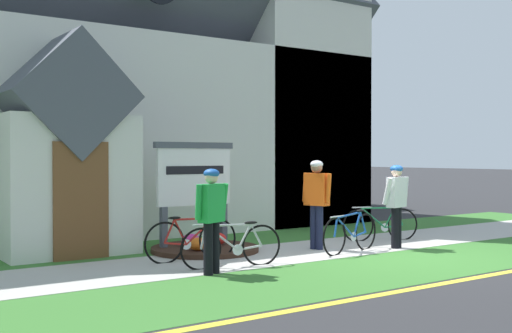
{
  "coord_description": "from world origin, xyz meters",
  "views": [
    {
      "loc": [
        -8.77,
        -7.95,
        1.84
      ],
      "look_at": [
        -0.88,
        3.32,
        1.62
      ],
      "focal_mm": 44.26,
      "sensor_mm": 36.0,
      "label": 1
    }
  ],
  "objects_px": {
    "bicycle_green": "(351,233)",
    "cyclist_in_orange_jersey": "(212,213)",
    "church_sign": "(194,179)",
    "roadside_conifer": "(305,89)",
    "bicycle_yellow": "(232,245)",
    "bicycle_black": "(381,224)",
    "cyclist_in_red_jersey": "(396,200)",
    "bicycle_white": "(191,239)",
    "cyclist_in_green_jersey": "(317,197)"
  },
  "relations": [
    {
      "from": "bicycle_black",
      "to": "bicycle_green",
      "type": "height_order",
      "value": "bicycle_green"
    },
    {
      "from": "bicycle_white",
      "to": "roadside_conifer",
      "type": "xyz_separation_m",
      "value": [
        9.27,
        8.15,
        3.89
      ]
    },
    {
      "from": "church_sign",
      "to": "bicycle_green",
      "type": "bearing_deg",
      "value": -42.7
    },
    {
      "from": "bicycle_yellow",
      "to": "bicycle_green",
      "type": "relative_size",
      "value": 1.0
    },
    {
      "from": "church_sign",
      "to": "bicycle_white",
      "type": "bearing_deg",
      "value": -121.73
    },
    {
      "from": "bicycle_black",
      "to": "roadside_conifer",
      "type": "bearing_deg",
      "value": 60.71
    },
    {
      "from": "bicycle_white",
      "to": "cyclist_in_orange_jersey",
      "type": "xyz_separation_m",
      "value": [
        -0.35,
        -1.28,
        0.58
      ]
    },
    {
      "from": "roadside_conifer",
      "to": "cyclist_in_green_jersey",
      "type": "bearing_deg",
      "value": -128.18
    },
    {
      "from": "bicycle_green",
      "to": "cyclist_in_green_jersey",
      "type": "distance_m",
      "value": 0.98
    },
    {
      "from": "bicycle_black",
      "to": "bicycle_green",
      "type": "distance_m",
      "value": 1.9
    },
    {
      "from": "bicycle_yellow",
      "to": "cyclist_in_red_jersey",
      "type": "distance_m",
      "value": 3.89
    },
    {
      "from": "church_sign",
      "to": "bicycle_yellow",
      "type": "distance_m",
      "value": 2.42
    },
    {
      "from": "bicycle_black",
      "to": "cyclist_in_red_jersey",
      "type": "bearing_deg",
      "value": -120.96
    },
    {
      "from": "bicycle_black",
      "to": "bicycle_white",
      "type": "height_order",
      "value": "bicycle_white"
    },
    {
      "from": "bicycle_yellow",
      "to": "cyclist_in_green_jersey",
      "type": "bearing_deg",
      "value": 16.39
    },
    {
      "from": "bicycle_white",
      "to": "cyclist_in_red_jersey",
      "type": "xyz_separation_m",
      "value": [
        4.09,
        -1.02,
        0.59
      ]
    },
    {
      "from": "bicycle_yellow",
      "to": "cyclist_in_orange_jersey",
      "type": "bearing_deg",
      "value": -150.64
    },
    {
      "from": "bicycle_yellow",
      "to": "roadside_conifer",
      "type": "distance_m",
      "value": 13.39
    },
    {
      "from": "bicycle_black",
      "to": "bicycle_white",
      "type": "distance_m",
      "value": 4.69
    },
    {
      "from": "cyclist_in_red_jersey",
      "to": "bicycle_white",
      "type": "bearing_deg",
      "value": 165.99
    },
    {
      "from": "cyclist_in_green_jersey",
      "to": "cyclist_in_orange_jersey",
      "type": "height_order",
      "value": "cyclist_in_green_jersey"
    },
    {
      "from": "cyclist_in_green_jersey",
      "to": "cyclist_in_red_jersey",
      "type": "distance_m",
      "value": 1.61
    },
    {
      "from": "bicycle_yellow",
      "to": "bicycle_black",
      "type": "height_order",
      "value": "bicycle_black"
    },
    {
      "from": "bicycle_white",
      "to": "bicycle_green",
      "type": "bearing_deg",
      "value": -16.42
    },
    {
      "from": "bicycle_black",
      "to": "roadside_conifer",
      "type": "relative_size",
      "value": 0.26
    },
    {
      "from": "bicycle_black",
      "to": "church_sign",
      "type": "bearing_deg",
      "value": 162.85
    },
    {
      "from": "roadside_conifer",
      "to": "bicycle_green",
      "type": "bearing_deg",
      "value": -124.85
    },
    {
      "from": "church_sign",
      "to": "cyclist_in_orange_jersey",
      "type": "relative_size",
      "value": 1.28
    },
    {
      "from": "cyclist_in_orange_jersey",
      "to": "cyclist_in_green_jersey",
      "type": "bearing_deg",
      "value": 19.14
    },
    {
      "from": "bicycle_green",
      "to": "cyclist_in_orange_jersey",
      "type": "height_order",
      "value": "cyclist_in_orange_jersey"
    },
    {
      "from": "bicycle_white",
      "to": "cyclist_in_green_jersey",
      "type": "bearing_deg",
      "value": -4.8
    },
    {
      "from": "bicycle_white",
      "to": "bicycle_yellow",
      "type": "bearing_deg",
      "value": -75.33
    },
    {
      "from": "bicycle_yellow",
      "to": "cyclist_in_orange_jersey",
      "type": "xyz_separation_m",
      "value": [
        -0.6,
        -0.34,
        0.6
      ]
    },
    {
      "from": "cyclist_in_red_jersey",
      "to": "roadside_conifer",
      "type": "xyz_separation_m",
      "value": [
        5.18,
        9.17,
        3.3
      ]
    },
    {
      "from": "church_sign",
      "to": "bicycle_yellow",
      "type": "xyz_separation_m",
      "value": [
        -0.49,
        -2.14,
        -1.02
      ]
    },
    {
      "from": "cyclist_in_orange_jersey",
      "to": "church_sign",
      "type": "bearing_deg",
      "value": 66.21
    },
    {
      "from": "church_sign",
      "to": "bicycle_black",
      "type": "xyz_separation_m",
      "value": [
        3.95,
        -1.22,
        -1.02
      ]
    },
    {
      "from": "bicycle_yellow",
      "to": "bicycle_white",
      "type": "distance_m",
      "value": 0.97
    },
    {
      "from": "church_sign",
      "to": "cyclist_in_red_jersey",
      "type": "distance_m",
      "value": 4.04
    },
    {
      "from": "bicycle_black",
      "to": "cyclist_in_orange_jersey",
      "type": "distance_m",
      "value": 5.23
    },
    {
      "from": "bicycle_green",
      "to": "roadside_conifer",
      "type": "height_order",
      "value": "roadside_conifer"
    },
    {
      "from": "cyclist_in_green_jersey",
      "to": "roadside_conifer",
      "type": "relative_size",
      "value": 0.28
    },
    {
      "from": "bicycle_green",
      "to": "bicycle_yellow",
      "type": "bearing_deg",
      "value": -178.67
    },
    {
      "from": "bicycle_green",
      "to": "cyclist_in_green_jersey",
      "type": "bearing_deg",
      "value": 114.59
    },
    {
      "from": "cyclist_in_green_jersey",
      "to": "roadside_conifer",
      "type": "bearing_deg",
      "value": 51.82
    },
    {
      "from": "church_sign",
      "to": "cyclist_in_orange_jersey",
      "type": "height_order",
      "value": "church_sign"
    },
    {
      "from": "church_sign",
      "to": "roadside_conifer",
      "type": "bearing_deg",
      "value": 39.18
    },
    {
      "from": "church_sign",
      "to": "cyclist_in_green_jersey",
      "type": "xyz_separation_m",
      "value": [
        1.95,
        -1.42,
        -0.34
      ]
    },
    {
      "from": "roadside_conifer",
      "to": "bicycle_white",
      "type": "bearing_deg",
      "value": -138.69
    },
    {
      "from": "cyclist_in_red_jersey",
      "to": "cyclist_in_orange_jersey",
      "type": "relative_size",
      "value": 1.01
    }
  ]
}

